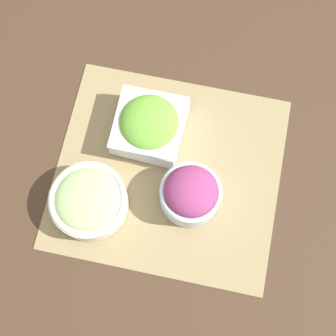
# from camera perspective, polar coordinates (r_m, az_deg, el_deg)

# --- Properties ---
(ground_plane) EXTENTS (3.00, 3.00, 0.00)m
(ground_plane) POSITION_cam_1_polar(r_m,az_deg,el_deg) (0.99, 0.00, -0.55)
(ground_plane) COLOR #422D1E
(placemat) EXTENTS (0.47, 0.43, 0.00)m
(placemat) POSITION_cam_1_polar(r_m,az_deg,el_deg) (0.99, 0.00, -0.52)
(placemat) COLOR #937F56
(placemat) RESTS_ON ground_plane
(lettuce_bowl) EXTENTS (0.15, 0.15, 0.08)m
(lettuce_bowl) POSITION_cam_1_polar(r_m,az_deg,el_deg) (0.98, -2.29, 5.25)
(lettuce_bowl) COLOR white
(lettuce_bowl) RESTS_ON placemat
(onion_bowl) EXTENTS (0.12, 0.12, 0.10)m
(onion_bowl) POSITION_cam_1_polar(r_m,az_deg,el_deg) (0.93, 2.74, -3.14)
(onion_bowl) COLOR silver
(onion_bowl) RESTS_ON placemat
(cucumber_bowl) EXTENTS (0.16, 0.16, 0.07)m
(cucumber_bowl) POSITION_cam_1_polar(r_m,az_deg,el_deg) (0.95, -9.67, -3.94)
(cucumber_bowl) COLOR silver
(cucumber_bowl) RESTS_ON placemat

